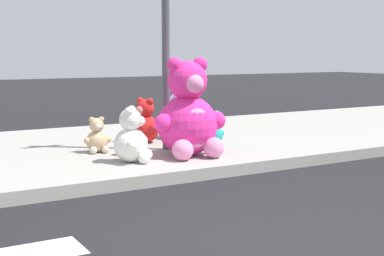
{
  "coord_description": "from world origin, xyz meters",
  "views": [
    {
      "loc": [
        -2.62,
        -2.51,
        1.51
      ],
      "look_at": [
        0.95,
        3.6,
        0.55
      ],
      "focal_mm": 52.09,
      "sensor_mm": 36.0,
      "label": 1
    }
  ],
  "objects": [
    {
      "name": "sidewalk",
      "position": [
        0.0,
        5.2,
        0.07
      ],
      "size": [
        28.0,
        4.4,
        0.15
      ],
      "primitive_type": "cube",
      "color": "#9E9B93",
      "rests_on": "ground_plane"
    },
    {
      "name": "plush_pink_large",
      "position": [
        1.03,
        3.81,
        0.67
      ],
      "size": [
        1.01,
        0.9,
        1.3
      ],
      "color": "#F22D93",
      "rests_on": "sidewalk"
    },
    {
      "name": "plush_teal",
      "position": [
        1.69,
        4.29,
        0.36
      ],
      "size": [
        0.4,
        0.37,
        0.53
      ],
      "color": "teal",
      "rests_on": "sidewalk"
    },
    {
      "name": "plush_lime",
      "position": [
        1.57,
        4.76,
        0.37
      ],
      "size": [
        0.39,
        0.39,
        0.54
      ],
      "color": "#8CD133",
      "rests_on": "sidewalk"
    },
    {
      "name": "sign_pole",
      "position": [
        1.0,
        4.4,
        1.85
      ],
      "size": [
        0.56,
        0.11,
        3.2
      ],
      "color": "#4C4C51",
      "rests_on": "sidewalk"
    },
    {
      "name": "plush_lavender",
      "position": [
        1.59,
        5.27,
        0.44
      ],
      "size": [
        0.51,
        0.53,
        0.71
      ],
      "color": "#B28CD8",
      "rests_on": "sidewalk"
    },
    {
      "name": "plush_tan",
      "position": [
        0.06,
        4.66,
        0.35
      ],
      "size": [
        0.38,
        0.34,
        0.49
      ],
      "color": "tan",
      "rests_on": "sidewalk"
    },
    {
      "name": "plush_red",
      "position": [
        0.98,
        5.07,
        0.42
      ],
      "size": [
        0.49,
        0.5,
        0.69
      ],
      "color": "red",
      "rests_on": "sidewalk"
    },
    {
      "name": "plush_white",
      "position": [
        0.2,
        3.78,
        0.43
      ],
      "size": [
        0.51,
        0.49,
        0.7
      ],
      "color": "white",
      "rests_on": "sidewalk"
    }
  ]
}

